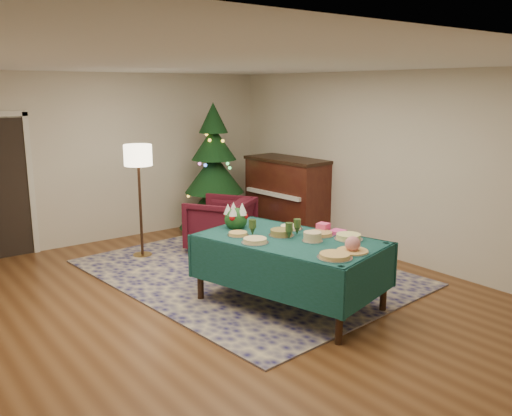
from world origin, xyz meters
TOP-DOWN VIEW (x-y plane):
  - room_shell at (0.00, 0.00)m, footprint 7.00×7.00m
  - rug at (0.87, 0.77)m, footprint 3.55×4.46m
  - buffet_table at (0.61, -0.45)m, footprint 1.69×2.29m
  - platter_0 at (0.50, -1.26)m, footprint 0.36×0.36m
  - platter_1 at (0.78, -1.23)m, footprint 0.33×0.33m
  - platter_2 at (1.10, -0.87)m, footprint 0.32×0.32m
  - platter_3 at (0.73, -0.68)m, footprint 0.23×0.23m
  - platter_4 at (0.98, -0.55)m, footprint 0.32×0.32m
  - platter_5 at (0.19, -0.34)m, footprint 0.30×0.30m
  - platter_6 at (0.61, -0.29)m, footprint 0.29×0.29m
  - platter_7 at (0.89, -0.13)m, footprint 0.29×0.29m
  - platter_8 at (0.22, 0.01)m, footprint 0.25×0.25m
  - goblet_0 at (0.36, -0.07)m, footprint 0.09×0.09m
  - goblet_1 at (0.79, -0.36)m, footprint 0.09×0.09m
  - goblet_2 at (0.60, -0.44)m, footprint 0.09×0.09m
  - napkin_stack at (1.19, -0.62)m, footprint 0.20×0.20m
  - gift_box at (1.11, -0.46)m, footprint 0.16×0.16m
  - centerpiece at (0.41, 0.33)m, footprint 0.29×0.29m
  - armchair at (1.20, 1.85)m, footprint 1.19×1.17m
  - floor_lamp at (0.10, 2.32)m, footprint 0.40×0.40m
  - christmas_tree at (1.69, 2.77)m, footprint 1.37×1.37m
  - piano at (2.66, 2.00)m, footprint 0.81×1.55m

SIDE VIEW (x-z plane):
  - rug at x=0.87m, z-range 0.00..0.02m
  - armchair at x=1.20m, z-range 0.00..0.91m
  - piano at x=2.66m, z-range -0.01..1.29m
  - buffet_table at x=0.61m, z-range 0.24..1.04m
  - platter_7 at x=0.89m, z-range 0.80..0.84m
  - platter_8 at x=0.22m, z-range 0.80..0.84m
  - platter_4 at x=0.98m, z-range 0.80..0.84m
  - napkin_stack at x=1.19m, z-range 0.80..0.84m
  - platter_0 at x=0.50m, z-range 0.80..0.85m
  - platter_5 at x=0.19m, z-range 0.80..0.85m
  - platter_2 at x=1.10m, z-range 0.80..0.86m
  - platter_6 at x=0.61m, z-range 0.80..0.87m
  - platter_3 at x=0.73m, z-range 0.80..0.91m
  - gift_box at x=1.11m, z-range 0.80..0.91m
  - platter_1 at x=0.78m, z-range 0.78..0.96m
  - goblet_0 at x=0.36m, z-range 0.81..0.99m
  - goblet_1 at x=0.79m, z-range 0.81..0.99m
  - goblet_2 at x=0.60m, z-range 0.81..0.99m
  - centerpiece at x=0.41m, z-range 0.77..1.10m
  - christmas_tree at x=1.69m, z-range -0.11..2.12m
  - room_shell at x=0.00m, z-range -2.15..4.85m
  - floor_lamp at x=0.10m, z-range 0.58..2.25m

